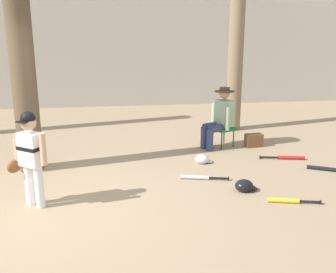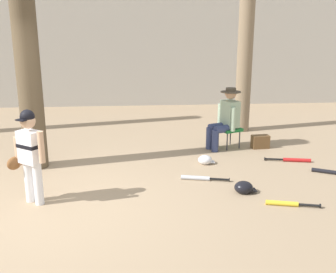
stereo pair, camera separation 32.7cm
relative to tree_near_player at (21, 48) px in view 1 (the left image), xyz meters
The scene contains 14 objects.
ground_plane 2.73m from the tree_near_player, 73.04° to the right, with size 60.00×60.00×0.00m, color #9E8466.
concrete_back_wall 5.62m from the tree_near_player, 84.50° to the left, with size 18.00×0.36×3.11m, color #ADA89E.
tree_near_player is the anchor object (origin of this frame).
tree_behind_spectator 4.76m from the tree_near_player, 27.53° to the left, with size 0.58×0.58×5.99m.
young_ballplayer 1.98m from the tree_near_player, 78.33° to the right, with size 0.60×0.39×1.31m.
folding_stool 4.02m from the tree_near_player, 13.35° to the left, with size 0.53×0.53×0.41m.
seated_spectator 3.83m from the tree_near_player, 13.08° to the left, with size 0.67×0.55×1.20m.
handbag_beside_stool 4.65m from the tree_near_player, 10.18° to the left, with size 0.34×0.18×0.26m, color brown.
bat_aluminum_silver 3.46m from the tree_near_player, 17.50° to the right, with size 0.76×0.24×0.07m.
bat_yellow_trainer 4.62m from the tree_near_player, 26.70° to the right, with size 0.71×0.24×0.07m.
bat_red_barrel 4.94m from the tree_near_player, ahead, with size 0.81×0.23×0.07m.
bat_black_composite 5.34m from the tree_near_player, ahead, with size 0.71×0.42×0.07m.
batting_helmet_black 4.05m from the tree_near_player, 23.06° to the right, with size 0.32×0.25×0.19m.
batting_helmet_white 3.52m from the tree_near_player, ahead, with size 0.29×0.22×0.17m.
Camera 1 is at (0.88, -4.85, 2.33)m, focal length 42.37 mm.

